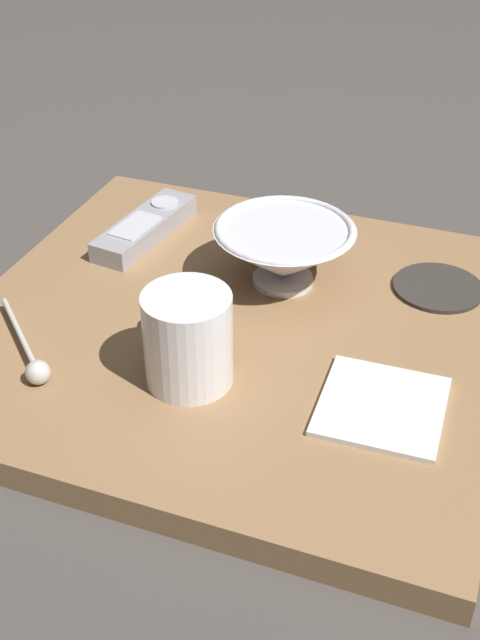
{
  "coord_description": "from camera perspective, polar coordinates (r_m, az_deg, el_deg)",
  "views": [
    {
      "loc": [
        -0.26,
        0.69,
        0.55
      ],
      "look_at": [
        -0.01,
        0.03,
        0.05
      ],
      "focal_mm": 45.96,
      "sensor_mm": 36.0,
      "label": 1
    }
  ],
  "objects": [
    {
      "name": "ground_plane",
      "position": [
        0.93,
        -0.22,
        -1.49
      ],
      "size": [
        6.0,
        6.0,
        0.0
      ],
      "primitive_type": "plane",
      "color": "#47423D"
    },
    {
      "name": "table",
      "position": [
        0.92,
        -0.22,
        -0.7
      ],
      "size": [
        0.59,
        0.56,
        0.03
      ],
      "color": "#936D47",
      "rests_on": "ground"
    },
    {
      "name": "cereal_bowl",
      "position": [
        0.95,
        3.07,
        4.79
      ],
      "size": [
        0.16,
        0.16,
        0.08
      ],
      "color": "silver",
      "rests_on": "table"
    },
    {
      "name": "coffee_mug",
      "position": [
        0.8,
        -3.68,
        -1.24
      ],
      "size": [
        0.09,
        0.11,
        0.1
      ],
      "color": "white",
      "rests_on": "table"
    },
    {
      "name": "teaspoon",
      "position": [
        0.85,
        -14.19,
        -2.89
      ],
      "size": [
        0.12,
        0.11,
        0.03
      ],
      "color": "silver",
      "rests_on": "table"
    },
    {
      "name": "tv_remote_near",
      "position": [
        1.06,
        -6.61,
        6.44
      ],
      "size": [
        0.07,
        0.18,
        0.03
      ],
      "color": "#9E9EA3",
      "rests_on": "table"
    },
    {
      "name": "folded_napkin",
      "position": [
        0.8,
        9.84,
        -5.94
      ],
      "size": [
        0.12,
        0.12,
        0.01
      ],
      "color": "white",
      "rests_on": "table"
    },
    {
      "name": "drink_coaster",
      "position": [
        0.98,
        13.62,
        2.22
      ],
      "size": [
        0.1,
        0.1,
        0.01
      ],
      "color": "#332D28",
      "rests_on": "table"
    }
  ]
}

